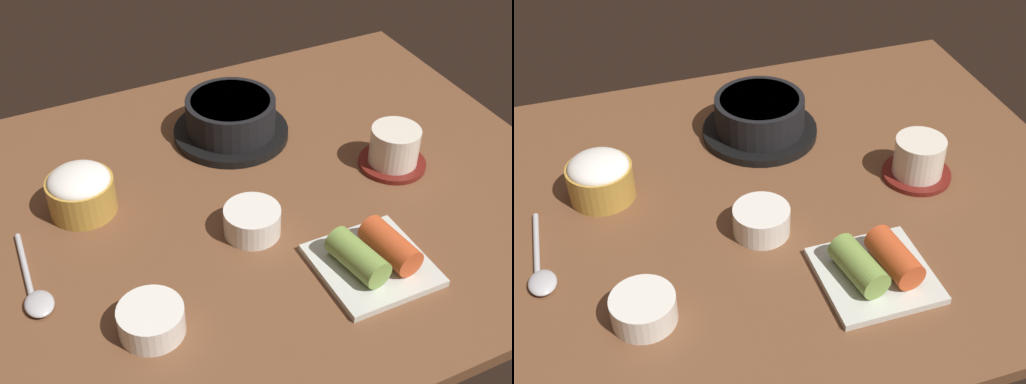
% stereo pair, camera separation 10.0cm
% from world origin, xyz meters
% --- Properties ---
extents(dining_table, '(1.00, 0.76, 0.02)m').
position_xyz_m(dining_table, '(0.00, 0.00, 0.01)').
color(dining_table, brown).
rests_on(dining_table, ground).
extents(stone_pot, '(0.19, 0.19, 0.07)m').
position_xyz_m(stone_pot, '(0.06, 0.17, 0.05)').
color(stone_pot, black).
rests_on(stone_pot, dining_table).
extents(rice_bowl, '(0.10, 0.10, 0.07)m').
position_xyz_m(rice_bowl, '(-0.20, 0.08, 0.06)').
color(rice_bowl, '#B78C38').
rests_on(rice_bowl, dining_table).
extents(tea_cup_with_saucer, '(0.10, 0.10, 0.07)m').
position_xyz_m(tea_cup_with_saucer, '(0.26, -0.02, 0.05)').
color(tea_cup_with_saucer, maroon).
rests_on(tea_cup_with_saucer, dining_table).
extents(banchan_cup_center, '(0.08, 0.08, 0.04)m').
position_xyz_m(banchan_cup_center, '(-0.01, -0.06, 0.04)').
color(banchan_cup_center, white).
rests_on(banchan_cup_center, dining_table).
extents(kimchi_plate, '(0.14, 0.14, 0.05)m').
position_xyz_m(kimchi_plate, '(0.10, -0.20, 0.04)').
color(kimchi_plate, silver).
rests_on(kimchi_plate, dining_table).
extents(side_bowl_near, '(0.08, 0.08, 0.04)m').
position_xyz_m(side_bowl_near, '(-0.19, -0.17, 0.04)').
color(side_bowl_near, white).
rests_on(side_bowl_near, dining_table).
extents(spoon, '(0.04, 0.16, 0.01)m').
position_xyz_m(spoon, '(-0.30, -0.06, 0.03)').
color(spoon, '#B7B7BC').
rests_on(spoon, dining_table).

